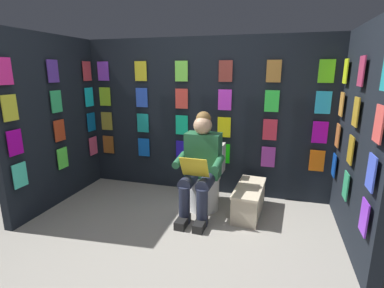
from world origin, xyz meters
The scene contains 7 objects.
ground_plane centered at (0.00, 0.00, 0.00)m, with size 30.00×30.00×0.00m, color #9E998E.
display_wall_back centered at (0.00, -1.67, 1.03)m, with size 3.39×0.14×2.06m.
display_wall_left centered at (-1.69, -0.81, 1.03)m, with size 0.14×1.62×2.06m.
display_wall_right centered at (1.69, -0.81, 1.03)m, with size 0.14×1.62×2.06m.
toilet centered at (-0.15, -1.17, 0.33)m, with size 0.41×0.56×0.77m.
person_reading centered at (-0.14, -0.94, 0.60)m, with size 0.53×0.69×1.19m.
comic_longbox_near centered at (-0.69, -1.11, 0.17)m, with size 0.35×0.75×0.34m.
Camera 1 is at (-0.93, 2.09, 1.63)m, focal length 27.23 mm.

